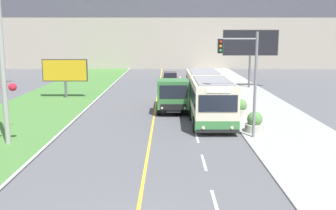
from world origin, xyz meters
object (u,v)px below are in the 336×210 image
at_px(planter_round_second, 240,108).
at_px(planter_round_far, 224,90).
at_px(billboard_small, 64,71).
at_px(car_distant, 169,78).
at_px(utility_pole_near, 1,54).
at_px(planter_round_third, 232,98).
at_px(planter_round_near, 254,123).
at_px(city_bus, 207,95).
at_px(dump_truck, 172,95).
at_px(billboard_large, 249,44).
at_px(traffic_light_mast, 244,72).

distance_m(planter_round_second, planter_round_far, 9.78).
bearing_deg(billboard_small, planter_round_second, -29.71).
relative_size(car_distant, billboard_small, 1.01).
height_order(utility_pole_near, planter_round_far, utility_pole_near).
height_order(planter_round_third, planter_round_far, planter_round_third).
distance_m(planter_round_near, planter_round_far, 14.67).
xyz_separation_m(city_bus, dump_truck, (-2.53, 1.39, -0.23)).
distance_m(utility_pole_near, billboard_large, 29.20).
relative_size(car_distant, planter_round_second, 3.55).
distance_m(billboard_small, planter_round_third, 15.94).
relative_size(dump_truck, billboard_large, 0.94).
bearing_deg(utility_pole_near, planter_round_near, 10.05).
height_order(dump_truck, billboard_large, billboard_large).
bearing_deg(billboard_small, billboard_large, 20.06).
bearing_deg(city_bus, planter_round_third, 60.38).
relative_size(traffic_light_mast, billboard_large, 0.95).
xyz_separation_m(planter_round_third, planter_round_far, (-0.00, 4.89, -0.03)).
relative_size(city_bus, billboard_small, 2.92).
distance_m(car_distant, billboard_large, 10.47).
bearing_deg(planter_round_far, car_distant, 119.67).
xyz_separation_m(city_bus, car_distant, (-2.65, 18.97, -0.87)).
relative_size(traffic_light_mast, billboard_small, 1.44).
bearing_deg(dump_truck, billboard_large, 57.92).
bearing_deg(billboard_large, billboard_small, -159.94).
bearing_deg(traffic_light_mast, city_bus, 102.89).
relative_size(dump_truck, utility_pole_near, 0.58).
bearing_deg(billboard_large, utility_pole_near, -128.15).
bearing_deg(billboard_large, planter_round_third, -108.45).
bearing_deg(traffic_light_mast, billboard_small, 133.68).
distance_m(city_bus, utility_pole_near, 14.44).
distance_m(billboard_large, planter_round_near, 21.23).
xyz_separation_m(city_bus, billboard_large, (6.24, 15.38, 3.33)).
distance_m(city_bus, planter_round_far, 10.02).
bearing_deg(car_distant, utility_pole_near, -109.00).
distance_m(city_bus, billboard_large, 16.93).
bearing_deg(billboard_large, planter_round_near, -100.59).
xyz_separation_m(car_distant, planter_round_far, (5.33, -9.36, -0.11)).
height_order(city_bus, billboard_small, billboard_small).
distance_m(city_bus, dump_truck, 2.90).
height_order(billboard_large, planter_round_far, billboard_large).
bearing_deg(planter_round_far, dump_truck, -122.38).
xyz_separation_m(utility_pole_near, billboard_small, (-0.89, 16.05, -2.44)).
bearing_deg(planter_round_near, dump_truck, 127.47).
relative_size(billboard_large, planter_round_near, 5.16).
height_order(billboard_large, billboard_small, billboard_large).
distance_m(dump_truck, planter_round_third, 6.22).
height_order(billboard_small, planter_round_far, billboard_small).
distance_m(dump_truck, car_distant, 17.59).
xyz_separation_m(traffic_light_mast, planter_round_third, (1.23, 11.06, -3.30)).
distance_m(dump_truck, planter_round_near, 8.16).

